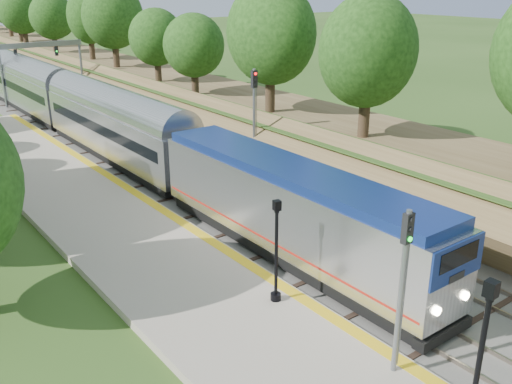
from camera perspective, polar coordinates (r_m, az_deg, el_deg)
trackbed at (r=68.09m, az=-21.85°, el=8.92°), size 9.50×170.00×0.28m
platform at (r=26.04m, az=-9.38°, el=-7.12°), size 6.40×68.00×0.38m
yellow_stripe at (r=27.22m, az=-4.10°, el=-5.14°), size 0.55×68.00×0.01m
embankment at (r=70.40m, az=-15.45°, el=11.56°), size 10.64×170.00×11.70m
signal_gantry at (r=62.75m, az=-20.69°, el=12.61°), size 8.40×0.38×6.20m
train at (r=68.42m, az=-23.99°, el=10.48°), size 2.86×114.90×4.21m
lamppost_mid at (r=16.69m, az=21.29°, el=-16.34°), size 0.48×0.48×4.84m
lamppost_far at (r=21.81m, az=2.04°, el=-6.52°), size 0.41×0.41×4.18m
signal_platform at (r=17.86m, az=14.47°, el=-8.12°), size 0.33×0.26×5.57m
signal_farside at (r=37.06m, az=-0.17°, el=8.23°), size 0.37×0.29×6.73m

